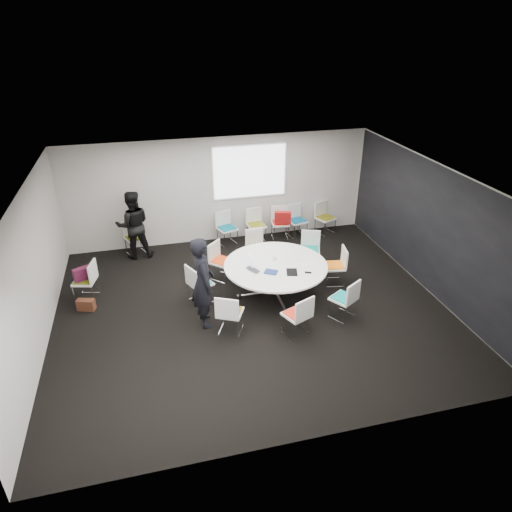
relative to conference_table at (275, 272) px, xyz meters
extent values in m
cube|color=black|center=(-0.64, -0.41, -0.56)|extent=(8.00, 7.00, 0.04)
cube|color=white|center=(-0.64, -0.41, 2.28)|extent=(8.00, 7.00, 0.04)
cube|color=#B8B2AD|center=(-0.64, 3.11, 0.86)|extent=(8.00, 0.04, 2.80)
cube|color=#B8B2AD|center=(-0.64, -3.93, 0.86)|extent=(8.00, 0.04, 2.80)
cube|color=#B8B2AD|center=(-4.66, -0.41, 0.86)|extent=(0.04, 7.00, 2.80)
cube|color=#B8B2AD|center=(3.38, -0.41, 0.86)|extent=(0.04, 7.00, 2.80)
cube|color=black|center=(3.35, -0.41, 0.86)|extent=(0.01, 6.94, 2.74)
cube|color=silver|center=(0.00, 0.00, -0.50)|extent=(0.90, 0.90, 0.08)
cylinder|color=silver|center=(0.00, 0.00, -0.18)|extent=(0.10, 0.10, 0.65)
cylinder|color=white|center=(0.00, 0.00, 0.17)|extent=(2.23, 2.23, 0.04)
cube|color=white|center=(0.16, 3.05, 1.31)|extent=(1.90, 0.03, 1.35)
cube|color=silver|center=(1.42, 0.11, -0.33)|extent=(0.48, 0.48, 0.42)
cube|color=white|center=(1.42, 0.11, -0.10)|extent=(0.51, 0.53, 0.04)
cube|color=#D16411|center=(1.42, 0.11, -0.07)|extent=(0.44, 0.46, 0.03)
cube|color=white|center=(1.63, 0.07, 0.13)|extent=(0.11, 0.46, 0.42)
cube|color=silver|center=(1.16, 0.98, -0.33)|extent=(0.54, 0.54, 0.42)
cube|color=white|center=(1.16, 0.98, -0.10)|extent=(0.59, 0.57, 0.04)
cube|color=#0A867C|center=(1.16, 0.98, -0.07)|extent=(0.51, 0.50, 0.03)
cube|color=white|center=(1.23, 1.18, 0.13)|extent=(0.44, 0.19, 0.42)
cube|color=silver|center=(-0.05, 1.41, -0.33)|extent=(0.46, 0.46, 0.42)
cube|color=white|center=(-0.05, 1.41, -0.10)|extent=(0.50, 0.48, 0.04)
cube|color=brown|center=(-0.05, 1.41, -0.07)|extent=(0.43, 0.42, 0.03)
cube|color=white|center=(-0.07, 1.62, 0.13)|extent=(0.46, 0.08, 0.42)
cube|color=silver|center=(-1.01, 0.95, -0.33)|extent=(0.59, 0.59, 0.42)
cube|color=white|center=(-1.01, 0.95, -0.10)|extent=(0.64, 0.64, 0.04)
cube|color=#E14112|center=(-1.01, 0.95, -0.07)|extent=(0.55, 0.55, 0.03)
cube|color=white|center=(-1.16, 1.10, 0.13)|extent=(0.35, 0.35, 0.42)
cube|color=silver|center=(-1.62, 0.10, -0.33)|extent=(0.56, 0.56, 0.42)
cube|color=white|center=(-1.62, 0.10, -0.10)|extent=(0.59, 0.60, 0.04)
cube|color=#0B7D72|center=(-1.62, 0.10, -0.07)|extent=(0.51, 0.52, 0.03)
cube|color=white|center=(-1.81, 0.01, 0.13)|extent=(0.23, 0.43, 0.42)
cube|color=silver|center=(-1.23, -1.11, -0.33)|extent=(0.56, 0.56, 0.42)
cube|color=white|center=(-1.23, -1.11, -0.10)|extent=(0.61, 0.60, 0.04)
cube|color=brown|center=(-1.23, -1.11, -0.07)|extent=(0.53, 0.52, 0.03)
cube|color=white|center=(-1.32, -1.29, 0.13)|extent=(0.43, 0.24, 0.42)
cube|color=silver|center=(-0.01, -1.48, -0.33)|extent=(0.55, 0.55, 0.42)
cube|color=white|center=(-0.01, -1.48, -0.10)|extent=(0.60, 0.59, 0.04)
cube|color=red|center=(-0.01, -1.48, -0.07)|extent=(0.52, 0.51, 0.03)
cube|color=white|center=(0.07, -1.67, 0.13)|extent=(0.44, 0.21, 0.42)
cube|color=silver|center=(1.07, -1.18, -0.33)|extent=(0.58, 0.58, 0.42)
cube|color=white|center=(1.07, -1.18, -0.10)|extent=(0.62, 0.62, 0.04)
cube|color=#0B8585|center=(1.07, -1.18, -0.07)|extent=(0.54, 0.53, 0.03)
cube|color=white|center=(1.19, -1.36, 0.13)|extent=(0.41, 0.28, 0.42)
cube|color=silver|center=(-0.54, 2.72, -0.33)|extent=(0.53, 0.53, 0.42)
cube|color=white|center=(-0.54, 2.72, -0.10)|extent=(0.57, 0.56, 0.04)
cube|color=#086376|center=(-0.54, 2.72, -0.07)|extent=(0.50, 0.49, 0.03)
cube|color=white|center=(-0.61, 2.92, 0.13)|extent=(0.45, 0.18, 0.42)
cube|color=silver|center=(0.26, 2.72, -0.33)|extent=(0.46, 0.46, 0.42)
cube|color=white|center=(0.26, 2.72, -0.10)|extent=(0.50, 0.48, 0.04)
cube|color=olive|center=(0.26, 2.72, -0.07)|extent=(0.43, 0.42, 0.03)
cube|color=white|center=(0.24, 2.93, 0.13)|extent=(0.46, 0.08, 0.42)
cube|color=silver|center=(0.93, 2.71, -0.33)|extent=(0.47, 0.47, 0.42)
cube|color=white|center=(0.93, 2.71, -0.10)|extent=(0.51, 0.50, 0.04)
cube|color=red|center=(0.93, 2.71, -0.07)|extent=(0.45, 0.43, 0.03)
cube|color=white|center=(0.96, 2.92, 0.13)|extent=(0.46, 0.09, 0.42)
cube|color=silver|center=(1.43, 2.74, -0.33)|extent=(0.50, 0.50, 0.42)
cube|color=white|center=(1.43, 2.74, -0.10)|extent=(0.55, 0.53, 0.04)
cube|color=#0C5C83|center=(1.43, 2.74, -0.07)|extent=(0.48, 0.46, 0.03)
cube|color=white|center=(1.38, 2.95, 0.13)|extent=(0.46, 0.14, 0.42)
cube|color=silver|center=(2.26, 2.74, -0.33)|extent=(0.55, 0.55, 0.42)
cube|color=white|center=(2.26, 2.74, -0.10)|extent=(0.60, 0.59, 0.04)
cube|color=#6E6815|center=(2.26, 2.74, -0.07)|extent=(0.52, 0.51, 0.03)
cube|color=white|center=(2.18, 2.93, 0.13)|extent=(0.44, 0.22, 0.42)
cube|color=silver|center=(-4.01, 0.81, -0.33)|extent=(0.51, 0.51, 0.42)
cube|color=white|center=(-4.01, 0.81, -0.10)|extent=(0.54, 0.56, 0.04)
cube|color=#5C6B17|center=(-4.01, 0.81, -0.07)|extent=(0.47, 0.48, 0.03)
cube|color=white|center=(-3.81, 0.76, 0.13)|extent=(0.15, 0.45, 0.42)
cube|color=silver|center=(-2.93, 2.71, -0.33)|extent=(0.55, 0.55, 0.42)
cube|color=white|center=(-2.93, 2.71, -0.10)|extent=(0.60, 0.58, 0.04)
cube|color=olive|center=(-2.93, 2.71, -0.07)|extent=(0.52, 0.51, 0.03)
cube|color=white|center=(-3.01, 2.90, 0.13)|extent=(0.44, 0.21, 0.42)
imported|color=black|center=(-1.66, -0.69, 0.40)|extent=(0.51, 0.72, 1.87)
imported|color=black|center=(-2.93, 2.56, 0.34)|extent=(0.89, 0.71, 1.75)
imported|color=#333338|center=(-0.49, -0.10, 0.20)|extent=(0.34, 0.39, 0.03)
cube|color=silver|center=(-0.55, 0.09, 0.32)|extent=(0.05, 0.30, 0.22)
cube|color=black|center=(0.23, -0.41, 0.20)|extent=(0.29, 0.35, 0.02)
cube|color=navy|center=(-0.19, -0.30, 0.20)|extent=(0.33, 0.31, 0.03)
cube|color=silver|center=(0.50, 0.13, 0.19)|extent=(0.37, 0.35, 0.00)
cube|color=white|center=(0.67, -0.16, 0.19)|extent=(0.31, 0.22, 0.00)
cylinder|color=white|center=(0.03, 0.21, 0.23)|extent=(0.08, 0.08, 0.09)
cube|color=black|center=(0.56, -0.50, 0.19)|extent=(0.16, 0.12, 0.01)
cube|color=#501530|center=(-4.01, 0.81, 0.08)|extent=(0.42, 0.30, 0.28)
cube|color=#482517|center=(-4.01, 0.36, -0.42)|extent=(0.39, 0.26, 0.24)
cube|color=#A71414|center=(0.93, 2.50, 0.16)|extent=(0.47, 0.29, 0.36)
camera|label=1|loc=(-2.50, -8.20, 4.91)|focal=32.00mm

